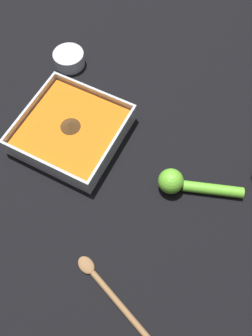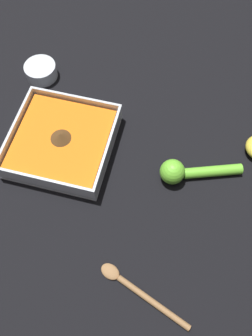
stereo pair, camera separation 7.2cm
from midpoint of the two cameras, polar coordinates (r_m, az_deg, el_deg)
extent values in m
plane|color=black|center=(0.82, -7.65, 7.41)|extent=(4.00, 4.00, 0.00)
cube|color=silver|center=(0.80, -6.72, 5.56)|extent=(0.23, 0.23, 0.01)
cube|color=silver|center=(0.74, -11.27, 0.02)|extent=(0.23, 0.01, 0.05)
cube|color=silver|center=(0.83, -2.99, 12.42)|extent=(0.23, 0.01, 0.05)
cube|color=silver|center=(0.82, -13.72, 9.44)|extent=(0.01, 0.22, 0.05)
cube|color=silver|center=(0.74, 0.49, 3.38)|extent=(0.01, 0.22, 0.05)
cube|color=orange|center=(0.78, -6.87, 6.31)|extent=(0.21, 0.21, 0.03)
cone|color=#4C3319|center=(0.76, -7.06, 7.26)|extent=(0.05, 0.05, 0.02)
cylinder|color=silver|center=(0.93, -7.61, 18.16)|extent=(0.08, 0.08, 0.04)
cylinder|color=#4C3319|center=(0.94, -7.58, 17.98)|extent=(0.07, 0.07, 0.02)
sphere|color=#6BC633|center=(0.72, 10.66, -2.56)|extent=(0.06, 0.06, 0.06)
cylinder|color=#6BC633|center=(0.75, 17.54, -3.84)|extent=(0.13, 0.07, 0.02)
ellipsoid|color=olive|center=(0.68, -3.82, -16.85)|extent=(0.05, 0.04, 0.01)
cylinder|color=olive|center=(0.67, 2.25, -23.04)|extent=(0.15, 0.07, 0.01)
camera|label=1|loc=(0.04, 92.88, -5.81)|focal=35.00mm
camera|label=2|loc=(0.04, -87.12, 5.81)|focal=35.00mm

